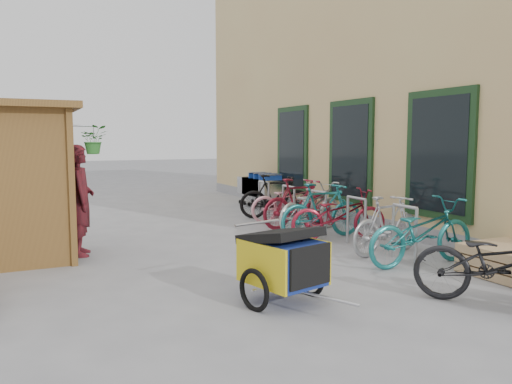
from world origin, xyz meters
name	(u,v)px	position (x,y,z in m)	size (l,w,h in m)	color
ground	(271,278)	(0.00, 0.00, 0.00)	(80.00, 80.00, 0.00)	gray
building	(411,77)	(6.49, 4.50, 3.49)	(6.07, 13.00, 7.00)	tan
bike_rack	(319,208)	(2.30, 2.40, 0.52)	(0.05, 5.35, 0.86)	#A5A8AD
shopping_carts	(258,187)	(3.00, 6.53, 0.56)	(0.54, 1.80, 0.96)	silver
child_trailer	(283,259)	(-0.33, -0.94, 0.50)	(1.00, 1.57, 0.91)	navy
cargo_bike	(506,264)	(1.78, -2.16, 0.49)	(1.66, 1.89, 0.99)	black
person_kiosk	(80,200)	(-2.12, 2.53, 0.89)	(0.65, 0.42, 1.78)	maroon
bike_0	(422,232)	(2.33, -0.32, 0.50)	(0.66, 1.90, 1.00)	#1E787B
bike_1	(388,225)	(2.37, 0.46, 0.48)	(0.45, 1.60, 0.96)	#B4B4B9
bike_2	(339,215)	(2.28, 1.70, 0.48)	(0.64, 1.82, 0.96)	maroon
bike_3	(322,211)	(2.14, 2.02, 0.52)	(0.49, 1.75, 1.05)	#1E787B
bike_4	(311,207)	(2.32, 2.73, 0.50)	(0.66, 1.89, 0.99)	#B9B9B4
bike_5	(298,203)	(2.30, 3.19, 0.53)	(0.49, 1.75, 1.05)	maroon
bike_6	(289,201)	(2.49, 3.91, 0.47)	(0.63, 1.81, 0.95)	pink
bike_7	(276,196)	(2.49, 4.55, 0.52)	(0.49, 1.72, 1.03)	black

